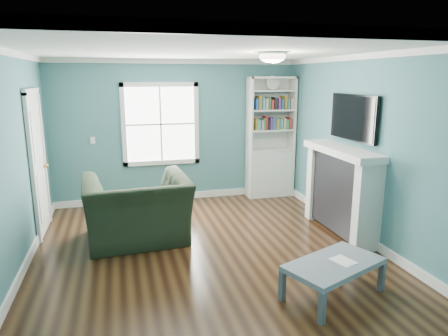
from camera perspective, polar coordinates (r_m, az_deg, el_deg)
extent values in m
plane|color=black|center=(5.45, -2.43, -11.97)|extent=(5.00, 5.00, 0.00)
plane|color=teal|center=(7.47, -6.70, 5.17)|extent=(4.50, 0.00, 4.50)
plane|color=teal|center=(2.74, 8.83, -8.34)|extent=(4.50, 0.00, 4.50)
plane|color=teal|center=(5.07, -28.24, 0.11)|extent=(0.00, 5.00, 5.00)
plane|color=teal|center=(5.93, 19.19, 2.57)|extent=(0.00, 5.00, 5.00)
plane|color=white|center=(4.95, -2.73, 16.48)|extent=(5.00, 5.00, 0.00)
cube|color=white|center=(7.72, -6.45, -4.01)|extent=(4.50, 0.03, 0.12)
cube|color=white|center=(5.45, -26.68, -12.71)|extent=(0.03, 5.00, 0.12)
cube|color=white|center=(6.25, 18.24, -8.69)|extent=(0.03, 5.00, 0.12)
cube|color=white|center=(7.39, -6.94, 14.88)|extent=(4.50, 0.04, 0.08)
cube|color=white|center=(2.59, 9.65, 18.82)|extent=(4.50, 0.04, 0.08)
cube|color=white|center=(5.85, 19.95, 14.80)|extent=(0.04, 5.00, 0.08)
cube|color=white|center=(7.41, -9.04, 6.21)|extent=(1.24, 0.01, 1.34)
cube|color=white|center=(7.36, -14.16, 5.93)|extent=(0.08, 0.06, 1.50)
cube|color=white|center=(7.49, -3.97, 6.40)|extent=(0.08, 0.06, 1.50)
cube|color=white|center=(7.51, -8.84, 0.81)|extent=(1.40, 0.06, 0.08)
cube|color=white|center=(7.35, -9.22, 11.70)|extent=(1.40, 0.06, 0.08)
cube|color=white|center=(7.40, -9.02, 6.19)|extent=(1.24, 0.03, 0.03)
cube|color=white|center=(7.40, -9.02, 6.19)|extent=(0.03, 0.03, 1.34)
cube|color=silver|center=(7.88, 6.52, -0.72)|extent=(0.90, 0.35, 0.90)
cube|color=silver|center=(7.55, 3.67, 7.60)|extent=(0.04, 0.35, 1.40)
cube|color=silver|center=(7.86, 9.68, 7.65)|extent=(0.04, 0.35, 1.40)
cube|color=silver|center=(7.85, 6.29, 7.75)|extent=(0.90, 0.02, 1.40)
cube|color=silver|center=(7.66, 6.87, 12.71)|extent=(0.90, 0.35, 0.04)
cube|color=silver|center=(7.78, 6.61, 2.65)|extent=(0.84, 0.33, 0.03)
cube|color=silver|center=(7.73, 6.68, 5.42)|extent=(0.84, 0.33, 0.03)
cube|color=silver|center=(7.69, 6.75, 8.23)|extent=(0.84, 0.33, 0.03)
cube|color=silver|center=(7.67, 6.82, 10.91)|extent=(0.84, 0.33, 0.03)
cube|color=olive|center=(7.69, 6.76, 6.33)|extent=(0.70, 0.25, 0.22)
cube|color=teal|center=(7.66, 6.83, 9.15)|extent=(0.70, 0.25, 0.22)
cylinder|color=beige|center=(7.62, 6.99, 11.99)|extent=(0.26, 0.06, 0.26)
cube|color=black|center=(6.16, 16.45, -3.56)|extent=(0.30, 1.20, 1.10)
cube|color=black|center=(6.21, 16.17, -5.35)|extent=(0.22, 0.65, 0.70)
cube|color=silver|center=(5.62, 19.80, -5.39)|extent=(0.36, 0.16, 1.20)
cube|color=silver|center=(6.71, 13.36, -2.05)|extent=(0.36, 0.16, 1.20)
cube|color=silver|center=(6.00, 16.51, 2.38)|extent=(0.44, 1.58, 0.10)
cube|color=black|center=(6.02, 18.03, 6.88)|extent=(0.06, 1.10, 0.65)
cube|color=silver|center=(6.46, -25.04, 0.38)|extent=(0.04, 0.80, 2.05)
cube|color=white|center=(6.03, -25.66, -0.50)|extent=(0.05, 0.08, 2.13)
cube|color=white|center=(6.90, -24.34, 1.16)|extent=(0.05, 0.08, 2.13)
cube|color=white|center=(6.34, -25.87, 9.82)|extent=(0.05, 0.98, 0.08)
sphere|color=#BF8C3F|center=(6.76, -24.06, 0.32)|extent=(0.07, 0.07, 0.07)
ellipsoid|color=white|center=(5.31, 6.94, 15.51)|extent=(0.34, 0.34, 0.15)
cylinder|color=white|center=(5.31, 6.95, 15.99)|extent=(0.38, 0.38, 0.03)
cube|color=white|center=(7.41, -18.24, 3.77)|extent=(0.08, 0.01, 0.12)
imported|color=#1F2D1C|center=(5.74, -12.37, -4.30)|extent=(1.48, 1.01, 1.24)
cube|color=#454B52|center=(4.08, 13.82, -18.86)|extent=(0.08, 0.08, 0.33)
cube|color=#454B52|center=(4.82, 21.60, -14.23)|extent=(0.08, 0.08, 0.33)
cube|color=#454B52|center=(4.37, 8.32, -16.30)|extent=(0.08, 0.08, 0.33)
cube|color=#454B52|center=(5.07, 16.48, -12.46)|extent=(0.08, 0.08, 0.33)
cube|color=slate|center=(4.48, 15.46, -13.14)|extent=(1.20, 0.94, 0.06)
cube|color=white|center=(4.51, 16.65, -12.58)|extent=(0.26, 0.30, 0.00)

